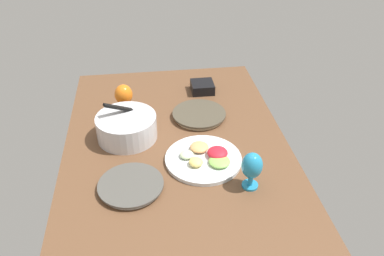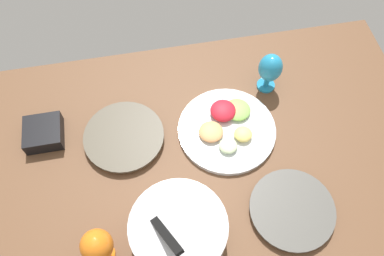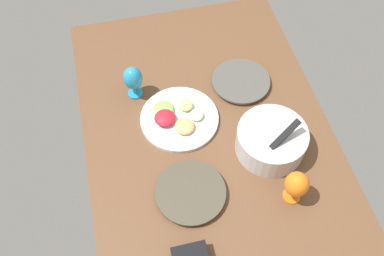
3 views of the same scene
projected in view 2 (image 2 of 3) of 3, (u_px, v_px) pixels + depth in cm
name	position (u px, v px, depth cm)	size (l,w,h in cm)	color
ground_plane	(201.00, 166.00, 134.57)	(160.00, 104.00, 4.00)	brown
dinner_plate_left	(292.00, 210.00, 123.55)	(26.67, 26.67, 2.43)	silver
dinner_plate_right	(124.00, 137.00, 136.20)	(27.52, 27.52, 2.71)	beige
mixing_bowl	(179.00, 231.00, 115.29)	(28.39, 28.39, 18.69)	silver
fruit_platter	(227.00, 127.00, 137.88)	(33.88, 33.88, 5.59)	silver
hurricane_glass_blue	(270.00, 69.00, 139.76)	(8.50, 8.50, 16.57)	teal
hurricane_glass_orange	(97.00, 246.00, 109.31)	(9.20, 9.20, 16.02)	orange
square_bowl_black	(43.00, 132.00, 135.22)	(12.60, 12.60, 5.49)	black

